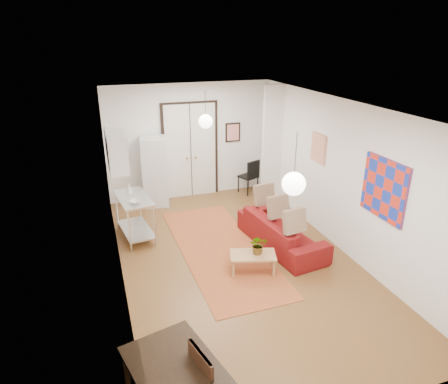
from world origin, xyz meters
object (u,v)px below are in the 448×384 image
object	(u,v)px
kitchen_counter	(135,212)
dining_table	(182,383)
coffee_table	(253,257)
dining_chair_near	(180,384)
black_side_chair	(247,172)
sofa	(281,232)
fridge	(155,172)

from	to	relation	value
kitchen_counter	dining_table	size ratio (longest dim) A/B	0.77
coffee_table	dining_chair_near	xyz separation A→B (m)	(-1.88, -2.56, 0.27)
dining_table	black_side_chair	xyz separation A→B (m)	(3.23, 6.39, -0.18)
dining_chair_near	black_side_chair	distance (m)	7.05
dining_table	kitchen_counter	bearing A→B (deg)	89.18
kitchen_counter	sofa	bearing A→B (deg)	-33.53
sofa	dining_chair_near	bearing A→B (deg)	131.55
sofa	kitchen_counter	world-z (taller)	kitchen_counter
coffee_table	dining_chair_near	bearing A→B (deg)	-126.34
coffee_table	fridge	bearing A→B (deg)	107.15
sofa	dining_chair_near	xyz separation A→B (m)	(-2.78, -3.26, 0.27)
kitchen_counter	dining_chair_near	xyz separation A→B (m)	(-0.07, -4.56, 0.00)
dining_table	black_side_chair	size ratio (longest dim) A/B	1.75
fridge	dining_table	world-z (taller)	fridge
kitchen_counter	dining_table	bearing A→B (deg)	-98.82
dining_chair_near	coffee_table	bearing A→B (deg)	129.53
dining_chair_near	black_side_chair	bearing A→B (deg)	138.62
coffee_table	dining_chair_near	size ratio (longest dim) A/B	0.90
kitchen_counter	black_side_chair	xyz separation A→B (m)	(3.16, 1.71, -0.04)
sofa	coffee_table	xyz separation A→B (m)	(-0.90, -0.71, -0.01)
black_side_chair	sofa	bearing A→B (deg)	59.73
fridge	dining_chair_near	bearing A→B (deg)	-89.04
fridge	black_side_chair	distance (m)	2.49
dining_chair_near	fridge	bearing A→B (deg)	158.83
sofa	dining_table	bearing A→B (deg)	132.56
dining_table	sofa	bearing A→B (deg)	50.56
sofa	dining_table	size ratio (longest dim) A/B	1.33
sofa	dining_table	world-z (taller)	dining_table
dining_table	black_side_chair	bearing A→B (deg)	63.19
sofa	coffee_table	distance (m)	1.14
sofa	black_side_chair	size ratio (longest dim) A/B	2.33
black_side_chair	fridge	bearing A→B (deg)	-19.79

